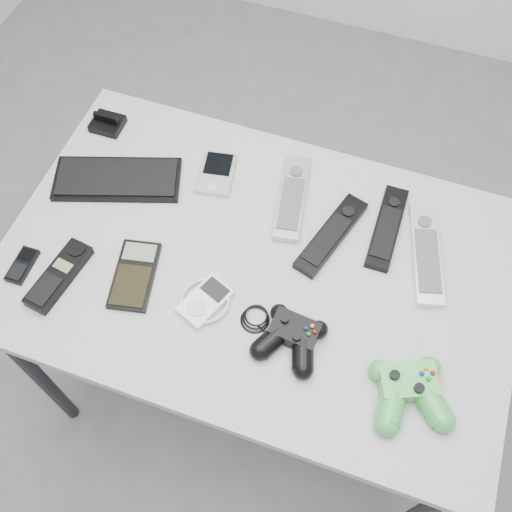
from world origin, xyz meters
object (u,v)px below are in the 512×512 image
(pda_keyboard, at_px, (117,179))
(remote_silver_b, at_px, (426,253))
(remote_black_a, at_px, (331,235))
(desk, at_px, (258,277))
(remote_silver_a, at_px, (292,198))
(remote_black_b, at_px, (387,227))
(controller_green, at_px, (409,390))
(calculator, at_px, (134,275))
(cordless_handset, at_px, (59,275))
(mp3_player, at_px, (205,301))
(controller_black, at_px, (292,336))
(mobile_phone, at_px, (22,265))
(pda, at_px, (217,173))

(pda_keyboard, distance_m, remote_silver_b, 0.72)
(remote_black_a, height_order, remote_silver_b, remote_silver_b)
(desk, height_order, remote_black_a, remote_black_a)
(remote_silver_b, bearing_deg, remote_silver_a, 156.66)
(pda_keyboard, distance_m, remote_black_b, 0.63)
(desk, xyz_separation_m, controller_green, (0.36, -0.18, 0.09))
(desk, bearing_deg, calculator, -153.08)
(cordless_handset, height_order, controller_green, controller_green)
(desk, height_order, calculator, calculator)
(remote_silver_b, xyz_separation_m, mp3_player, (-0.41, -0.26, -0.00))
(remote_silver_a, height_order, controller_green, controller_green)
(desk, bearing_deg, cordless_handset, -155.32)
(calculator, relative_size, mp3_player, 1.48)
(calculator, distance_m, controller_black, 0.36)
(remote_silver_b, distance_m, calculator, 0.62)
(controller_black, xyz_separation_m, controller_green, (0.24, -0.03, 0.00))
(remote_silver_b, xyz_separation_m, controller_black, (-0.21, -0.28, 0.01))
(mobile_phone, height_order, controller_black, controller_black)
(mp3_player, bearing_deg, calculator, -160.77)
(remote_silver_b, height_order, controller_green, controller_green)
(controller_black, relative_size, controller_green, 1.41)
(remote_silver_b, bearing_deg, controller_green, -100.41)
(desk, xyz_separation_m, cordless_handset, (-0.38, -0.18, 0.08))
(remote_black_b, height_order, controller_green, controller_green)
(pda_keyboard, relative_size, remote_black_a, 1.28)
(remote_silver_a, xyz_separation_m, calculator, (-0.25, -0.30, -0.00))
(pda, distance_m, remote_black_a, 0.31)
(remote_silver_a, height_order, controller_black, controller_black)
(remote_black_a, distance_m, remote_black_b, 0.13)
(remote_silver_b, relative_size, controller_black, 1.11)
(remote_black_b, distance_m, cordless_handset, 0.71)
(cordless_handset, bearing_deg, mp3_player, 17.25)
(mp3_player, bearing_deg, pda_keyboard, 165.92)
(remote_silver_b, height_order, mp3_player, remote_silver_b)
(remote_black_a, bearing_deg, pda_keyboard, -161.59)
(cordless_handset, xyz_separation_m, calculator, (0.15, 0.06, -0.01))
(pda, bearing_deg, controller_black, -59.41)
(desk, bearing_deg, remote_black_a, 41.51)
(desk, relative_size, mp3_player, 9.99)
(remote_silver_a, xyz_separation_m, mp3_player, (-0.09, -0.31, -0.00))
(remote_silver_a, relative_size, mobile_phone, 2.65)
(desk, xyz_separation_m, remote_silver_a, (0.02, 0.18, 0.08))
(pda_keyboard, xyz_separation_m, calculator, (0.15, -0.22, -0.00))
(controller_black, height_order, controller_green, controller_green)
(cordless_handset, bearing_deg, controller_black, 11.58)
(pda, xyz_separation_m, remote_silver_b, (0.50, -0.05, 0.00))
(pda_keyboard, distance_m, controller_black, 0.56)
(calculator, height_order, controller_green, controller_green)
(remote_black_a, relative_size, controller_black, 1.01)
(remote_silver_a, xyz_separation_m, cordless_handset, (-0.40, -0.35, 0.00))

